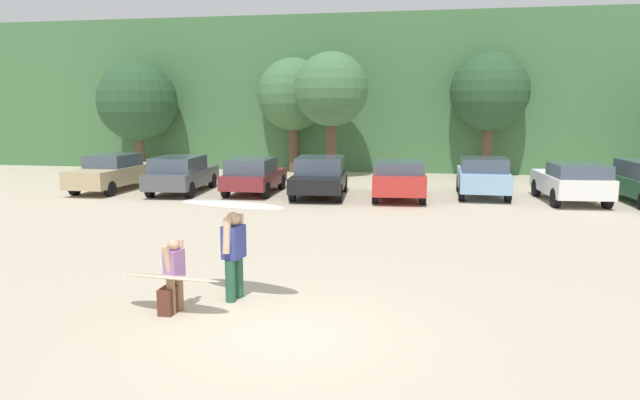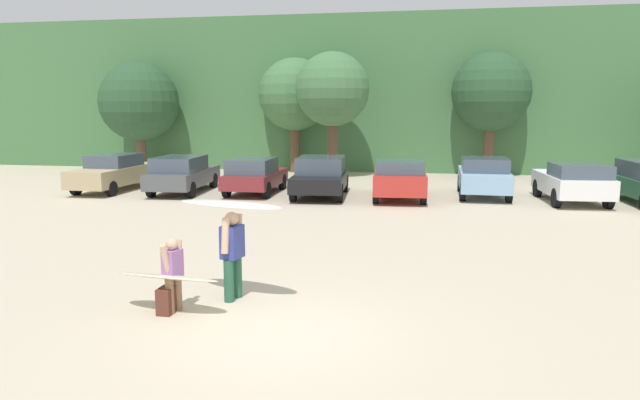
% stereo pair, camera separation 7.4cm
% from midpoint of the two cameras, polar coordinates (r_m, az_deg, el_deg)
% --- Properties ---
extents(ground_plane, '(120.00, 120.00, 0.00)m').
position_cam_midpoint_polar(ground_plane, '(9.27, -3.81, -12.89)').
color(ground_plane, beige).
extents(hillside_ridge, '(108.00, 12.00, 8.46)m').
position_cam_midpoint_polar(hillside_ridge, '(37.65, 7.15, 10.11)').
color(hillside_ridge, '#427042').
rests_on(hillside_ridge, ground_plane).
extents(tree_far_left, '(4.31, 4.31, 5.97)m').
position_cam_midpoint_polar(tree_far_left, '(33.69, -17.54, 9.15)').
color(tree_far_left, brown).
rests_on(tree_far_left, ground_plane).
extents(tree_left, '(3.90, 3.90, 6.14)m').
position_cam_midpoint_polar(tree_left, '(31.77, -2.69, 10.25)').
color(tree_left, brown).
rests_on(tree_left, ground_plane).
extents(tree_center, '(3.67, 3.67, 6.22)m').
position_cam_midpoint_polar(tree_center, '(29.18, 1.04, 10.74)').
color(tree_center, brown).
rests_on(tree_center, ground_plane).
extents(tree_right, '(3.92, 3.92, 6.24)m').
position_cam_midpoint_polar(tree_right, '(30.67, 16.25, 10.12)').
color(tree_right, brown).
rests_on(tree_right, ground_plane).
extents(parked_car_tan, '(1.84, 4.76, 1.53)m').
position_cam_midpoint_polar(parked_car_tan, '(26.09, -19.73, 2.59)').
color(parked_car_tan, tan).
rests_on(parked_car_tan, ground_plane).
extents(parked_car_dark_gray, '(2.12, 4.66, 1.52)m').
position_cam_midpoint_polar(parked_car_dark_gray, '(24.59, -13.54, 2.55)').
color(parked_car_dark_gray, '#4C4F54').
rests_on(parked_car_dark_gray, ground_plane).
extents(parked_car_maroon, '(1.87, 4.03, 1.47)m').
position_cam_midpoint_polar(parked_car_maroon, '(23.75, -6.62, 2.45)').
color(parked_car_maroon, maroon).
rests_on(parked_car_maroon, ground_plane).
extents(parked_car_black, '(2.23, 4.43, 1.56)m').
position_cam_midpoint_polar(parked_car_black, '(22.95, -0.10, 2.42)').
color(parked_car_black, black).
rests_on(parked_car_black, ground_plane).
extents(parked_car_red, '(2.17, 4.44, 1.52)m').
position_cam_midpoint_polar(parked_car_red, '(22.50, 7.63, 2.16)').
color(parked_car_red, '#B72D28').
rests_on(parked_car_red, ground_plane).
extents(parked_car_sky_blue, '(1.96, 4.03, 1.57)m').
position_cam_midpoint_polar(parked_car_sky_blue, '(23.66, 15.61, 2.28)').
color(parked_car_sky_blue, '#84ADD1').
rests_on(parked_car_sky_blue, ground_plane).
extents(parked_car_white, '(2.21, 4.08, 1.50)m').
position_cam_midpoint_polar(parked_car_white, '(23.21, 23.41, 1.67)').
color(parked_car_white, white).
rests_on(parked_car_white, ground_plane).
extents(person_adult, '(0.38, 0.65, 1.62)m').
position_cam_midpoint_polar(person_adult, '(10.62, -8.67, -4.92)').
color(person_adult, '#26593F').
rests_on(person_adult, ground_plane).
extents(person_child, '(0.30, 0.55, 1.29)m').
position_cam_midpoint_polar(person_child, '(10.22, -14.32, -6.76)').
color(person_child, '#8C6B4C').
rests_on(person_child, ground_plane).
extents(surfboard_white, '(2.14, 1.06, 0.07)m').
position_cam_midpoint_polar(surfboard_white, '(10.34, -8.92, -0.43)').
color(surfboard_white, white).
extents(surfboard_cream, '(1.96, 0.73, 0.20)m').
position_cam_midpoint_polar(surfboard_cream, '(10.19, -14.90, -7.32)').
color(surfboard_cream, beige).
extents(backpack_dropped, '(0.24, 0.34, 0.45)m').
position_cam_midpoint_polar(backpack_dropped, '(10.31, -14.91, -9.55)').
color(backpack_dropped, '#592D23').
rests_on(backpack_dropped, ground_plane).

